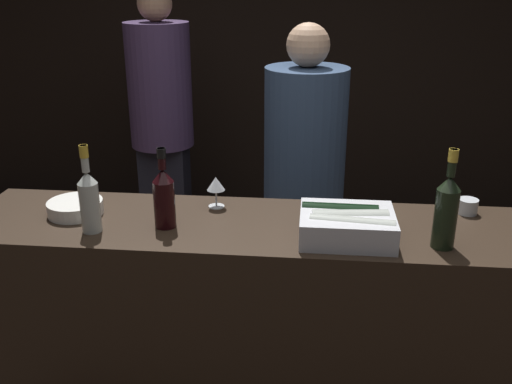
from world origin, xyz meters
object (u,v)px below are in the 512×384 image
red_wine_bottle_black_foil (164,195)px  bowl_white (75,207)px  ice_bin_with_bottles (347,224)px  person_in_hoodie (304,175)px  wine_glass (216,185)px  rose_wine_bottle (89,198)px  champagne_bottle (446,209)px  candle_votive (468,206)px  person_blond_tee (162,120)px

red_wine_bottle_black_foil → bowl_white: bearing=168.3°
ice_bin_with_bottles → person_in_hoodie: size_ratio=0.20×
wine_glass → person_in_hoodie: size_ratio=0.08×
person_in_hoodie → rose_wine_bottle: bearing=-80.1°
red_wine_bottle_black_foil → wine_glass: bearing=52.5°
red_wine_bottle_black_foil → person_in_hoodie: bearing=59.6°
wine_glass → champagne_bottle: 0.90m
champagne_bottle → red_wine_bottle_black_foil: bearing=175.9°
wine_glass → candle_votive: bearing=2.0°
wine_glass → person_blond_tee: size_ratio=0.07×
candle_votive → person_in_hoodie: (-0.66, 0.62, -0.11)m
candle_votive → red_wine_bottle_black_foil: 1.20m
candle_votive → person_in_hoodie: person_in_hoodie is taller
wine_glass → champagne_bottle: champagne_bottle is taller
wine_glass → person_blond_tee: person_blond_tee is taller
bowl_white → rose_wine_bottle: rose_wine_bottle is taller
wine_glass → red_wine_bottle_black_foil: red_wine_bottle_black_foil is taller
bowl_white → person_blond_tee: person_blond_tee is taller
person_blond_tee → person_in_hoodie: bearing=41.5°
ice_bin_with_bottles → bowl_white: size_ratio=1.56×
person_blond_tee → red_wine_bottle_black_foil: bearing=3.9°
bowl_white → person_blond_tee: 1.50m
red_wine_bottle_black_foil → rose_wine_bottle: 0.27m
bowl_white → red_wine_bottle_black_foil: (0.39, -0.08, 0.10)m
candle_votive → champagne_bottle: 0.37m
wine_glass → ice_bin_with_bottles: bearing=-25.1°
person_blond_tee → rose_wine_bottle: bearing=-5.5°
ice_bin_with_bottles → candle_votive: bearing=29.4°
champagne_bottle → person_in_hoodie: 1.09m
candle_votive → champagne_bottle: champagne_bottle is taller
ice_bin_with_bottles → rose_wine_bottle: bearing=-177.9°
bowl_white → rose_wine_bottle: (0.13, -0.15, 0.10)m
ice_bin_with_bottles → wine_glass: size_ratio=2.60×
champagne_bottle → rose_wine_bottle: bearing=179.9°
rose_wine_bottle → champagne_bottle: champagne_bottle is taller
red_wine_bottle_black_foil → person_blond_tee: person_blond_tee is taller
red_wine_bottle_black_foil → candle_votive: bearing=11.8°
red_wine_bottle_black_foil → person_in_hoodie: person_in_hoodie is taller
champagne_bottle → ice_bin_with_bottles: bearing=173.5°
rose_wine_bottle → person_in_hoodie: (0.77, 0.93, -0.21)m
wine_glass → red_wine_bottle_black_foil: bearing=-127.5°
wine_glass → person_in_hoodie: bearing=62.1°
candle_votive → rose_wine_bottle: size_ratio=0.24×
candle_votive → red_wine_bottle_black_foil: bearing=-168.2°
champagne_bottle → person_in_hoodie: bearing=118.2°
bowl_white → candle_votive: (1.56, 0.16, 0.00)m
ice_bin_with_bottles → champagne_bottle: bearing=-6.5°
ice_bin_with_bottles → candle_votive: (0.49, 0.28, -0.03)m
wine_glass → candle_votive: 1.01m
wine_glass → person_in_hoodie: (0.35, 0.66, -0.17)m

